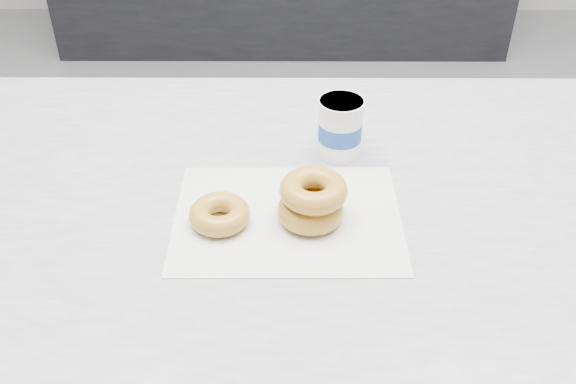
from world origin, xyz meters
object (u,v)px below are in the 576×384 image
counter (269,364)px  donut_stack (312,200)px  coffee_cup (340,128)px  donut_single (220,214)px

counter → donut_stack: bearing=-48.7°
counter → donut_stack: size_ratio=27.72×
counter → coffee_cup: (0.13, 0.09, 0.50)m
counter → donut_single: bearing=-123.7°
counter → donut_stack: 0.50m
donut_stack → coffee_cup: size_ratio=1.06×
counter → donut_single: donut_single is taller
coffee_cup → donut_stack: bearing=-123.5°
donut_single → coffee_cup: size_ratio=0.88×
donut_single → coffee_cup: coffee_cup is taller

